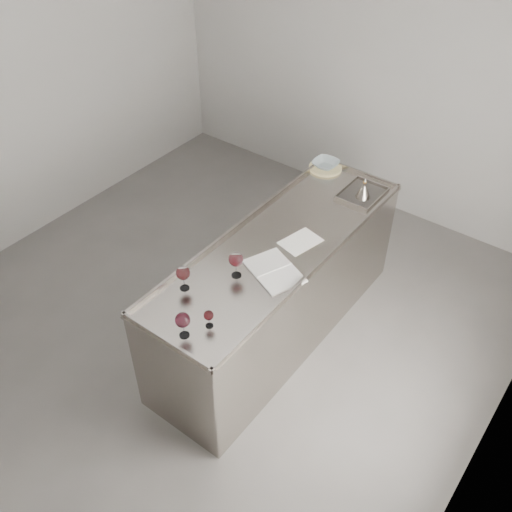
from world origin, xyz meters
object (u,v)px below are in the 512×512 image
Objects in this scene: wine_glass_left at (183,274)px; wine_glass_middle at (236,260)px; wine_glass_right at (183,321)px; wine_funnel at (364,191)px; wine_glass_small at (209,316)px; ceramic_bowl at (326,164)px; counter at (278,289)px; notebook at (274,271)px.

wine_glass_left is 0.37m from wine_glass_middle.
wine_glass_right is at bearing -47.66° from wine_glass_left.
wine_funnel is (0.23, 1.36, -0.08)m from wine_glass_middle.
wine_glass_small is 2.05m from ceramic_bowl.
counter is 13.15× the size of wine_glass_right.
wine_glass_small is at bearing 64.49° from wine_glass_right.
wine_glass_left reaches higher than wine_glass_right.
wine_glass_middle is 0.63m from wine_glass_right.
ceramic_bowl is at bearing 158.70° from wine_funnel.
wine_glass_left is 0.64m from notebook.
wine_funnel is at bearing -21.30° from ceramic_bowl.
wine_glass_left is 1.72m from wine_funnel.
counter is 4.94× the size of notebook.
wine_glass_right is at bearing -87.36° from counter.
ceramic_bowl is at bearing 101.19° from wine_glass_small.
wine_glass_left is 0.84× the size of ceramic_bowl.
wine_glass_small is (0.12, -0.93, 0.56)m from counter.
wine_glass_middle reaches higher than wine_glass_right.
wine_glass_left is at bearing 132.34° from wine_glass_right.
ceramic_bowl is (-0.24, 1.54, -0.09)m from wine_glass_middle.
wine_funnel is at bearing 75.50° from wine_glass_left.
counter is 19.03× the size of wine_glass_small.
wine_glass_left reaches higher than wine_glass_small.
wine_glass_middle is at bearing -81.17° from ceramic_bowl.
notebook is (0.38, 0.50, -0.13)m from wine_glass_left.
notebook is (0.15, -0.27, 0.47)m from counter.
wine_glass_left is at bearing 155.90° from wine_glass_small.
wine_glass_middle is 1.56m from ceramic_bowl.
wine_glass_left and wine_funnel have the same top height.
wine_glass_left reaches higher than notebook.
counter is 0.57m from notebook.
counter is at bearing -75.69° from ceramic_bowl.
wine_funnel is (0.08, 1.82, -0.03)m from wine_glass_small.
wine_glass_right is (0.09, -0.62, -0.01)m from wine_glass_middle.
wine_glass_middle is 0.41× the size of notebook.
wine_funnel is at bearing 77.55° from counter.
ceramic_bowl is (-0.28, 1.08, 0.52)m from counter.
notebook is 2.22× the size of ceramic_bowl.
wine_glass_small is 1.83m from wine_funnel.
wine_funnel is (0.47, -0.18, 0.01)m from ceramic_bowl.
wine_glass_right reaches higher than ceramic_bowl.
wine_funnel reaches higher than ceramic_bowl.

